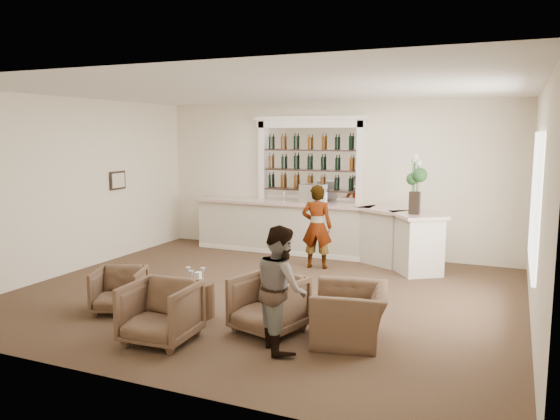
% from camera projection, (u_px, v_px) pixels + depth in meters
% --- Properties ---
extents(ground, '(8.00, 8.00, 0.00)m').
position_uv_depth(ground, '(265.00, 294.00, 9.01)').
color(ground, brown).
rests_on(ground, ground).
extents(room_shell, '(8.04, 7.02, 3.32)m').
position_uv_depth(room_shell, '(291.00, 151.00, 9.27)').
color(room_shell, '#F3E6C9').
rests_on(room_shell, ground).
extents(bar_counter, '(5.72, 1.80, 1.14)m').
position_uv_depth(bar_counter, '(317.00, 230.00, 11.72)').
color(bar_counter, silver).
rests_on(bar_counter, ground).
extents(back_bar_alcove, '(2.64, 0.25, 3.00)m').
position_uv_depth(back_bar_alcove, '(309.00, 161.00, 12.02)').
color(back_bar_alcove, white).
rests_on(back_bar_alcove, ground).
extents(cocktail_table, '(0.58, 0.58, 0.50)m').
position_uv_depth(cocktail_table, '(195.00, 299.00, 7.89)').
color(cocktail_table, '#4A3120').
rests_on(cocktail_table, ground).
extents(sommelier, '(0.66, 0.49, 1.65)m').
position_uv_depth(sommelier, '(317.00, 227.00, 10.64)').
color(sommelier, gray).
rests_on(sommelier, ground).
extents(guest, '(0.93, 0.95, 1.54)m').
position_uv_depth(guest, '(281.00, 288.00, 6.62)').
color(guest, gray).
rests_on(guest, ground).
extents(armchair_left, '(0.92, 0.93, 0.66)m').
position_uv_depth(armchair_left, '(119.00, 290.00, 8.08)').
color(armchair_left, brown).
rests_on(armchair_left, ground).
extents(armchair_center, '(0.87, 0.90, 0.78)m').
position_uv_depth(armchair_center, '(161.00, 312.00, 6.89)').
color(armchair_center, brown).
rests_on(armchair_center, ground).
extents(armchair_right, '(1.02, 1.03, 0.77)m').
position_uv_depth(armchair_right, '(269.00, 304.00, 7.23)').
color(armchair_right, brown).
rests_on(armchair_right, ground).
extents(armchair_far, '(1.14, 1.24, 0.69)m').
position_uv_depth(armchair_far, '(350.00, 314.00, 6.96)').
color(armchair_far, brown).
rests_on(armchair_far, ground).
extents(espresso_machine, '(0.55, 0.50, 0.41)m').
position_uv_depth(espresso_machine, '(313.00, 194.00, 11.65)').
color(espresso_machine, silver).
rests_on(espresso_machine, bar_counter).
extents(flower_vase, '(0.29, 0.29, 1.11)m').
position_uv_depth(flower_vase, '(415.00, 181.00, 10.08)').
color(flower_vase, black).
rests_on(flower_vase, bar_counter).
extents(wine_glass_bar_left, '(0.07, 0.07, 0.21)m').
position_uv_depth(wine_glass_bar_left, '(284.00, 197.00, 11.94)').
color(wine_glass_bar_left, white).
rests_on(wine_glass_bar_left, bar_counter).
extents(wine_glass_bar_right, '(0.07, 0.07, 0.21)m').
position_uv_depth(wine_glass_bar_right, '(312.00, 198.00, 11.69)').
color(wine_glass_bar_right, white).
rests_on(wine_glass_bar_right, bar_counter).
extents(wine_glass_tbl_a, '(0.07, 0.07, 0.21)m').
position_uv_depth(wine_glass_tbl_a, '(188.00, 274.00, 7.91)').
color(wine_glass_tbl_a, white).
rests_on(wine_glass_tbl_a, cocktail_table).
extents(wine_glass_tbl_b, '(0.07, 0.07, 0.21)m').
position_uv_depth(wine_glass_tbl_b, '(203.00, 275.00, 7.87)').
color(wine_glass_tbl_b, white).
rests_on(wine_glass_tbl_b, cocktail_table).
extents(wine_glass_tbl_c, '(0.07, 0.07, 0.21)m').
position_uv_depth(wine_glass_tbl_c, '(192.00, 278.00, 7.70)').
color(wine_glass_tbl_c, white).
rests_on(wine_glass_tbl_c, cocktail_table).
extents(napkin_holder, '(0.08, 0.08, 0.12)m').
position_uv_depth(napkin_holder, '(198.00, 276.00, 7.98)').
color(napkin_holder, white).
rests_on(napkin_holder, cocktail_table).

